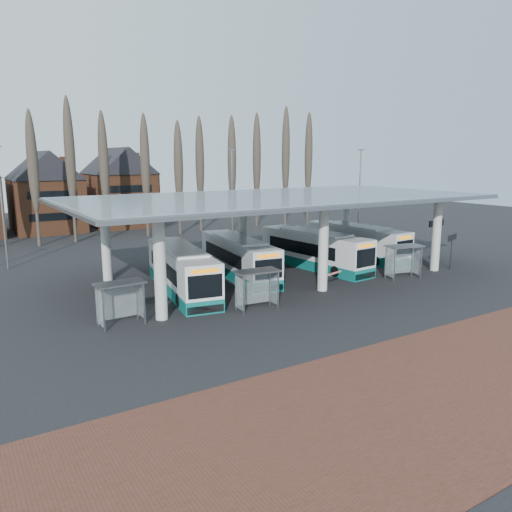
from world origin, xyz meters
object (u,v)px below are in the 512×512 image
bus_1 (238,258)px  bus_3 (355,242)px  shelter_1 (256,281)px  shelter_2 (403,254)px  bus_0 (182,271)px  shelter_0 (119,294)px  bus_2 (314,250)px

bus_1 → bus_3: bus_3 is taller
shelter_1 → shelter_2: size_ratio=0.93×
bus_0 → shelter_0: 7.53m
bus_0 → bus_2: (12.72, 1.26, -0.00)m
bus_1 → shelter_2: (10.34, -7.45, 0.45)m
bus_0 → bus_1: bearing=28.7°
bus_0 → bus_3: size_ratio=1.02×
bus_2 → shelter_2: 7.53m
shelter_1 → shelter_2: (13.93, 0.93, 0.06)m
bus_1 → shelter_0: size_ratio=4.12×
bus_0 → bus_3: bus_0 is taller
bus_1 → shelter_1: size_ratio=3.99×
bus_1 → shelter_0: bearing=-141.6°
bus_3 → shelter_0: bus_3 is taller
shelter_2 → shelter_0: bearing=-169.7°
shelter_1 → bus_3: bearing=33.2°
bus_0 → bus_2: size_ratio=1.01×
bus_0 → bus_3: bearing=17.2°
bus_2 → shelter_0: bus_2 is taller
bus_2 → bus_0: bearing=-179.2°
bus_2 → shelter_0: bearing=-166.9°
bus_1 → bus_3: (12.87, 0.50, 0.02)m
bus_1 → bus_2: (7.04, -0.69, 0.03)m
bus_0 → shelter_2: bus_0 is taller
shelter_1 → bus_2: bearing=40.7°
bus_1 → shelter_2: bus_1 is taller
shelter_0 → bus_1: bearing=27.4°
bus_3 → shelter_2: bearing=-110.8°
shelter_0 → shelter_1: size_ratio=0.97×
bus_1 → shelter_0: (-11.50, -6.71, 0.36)m
shelter_0 → bus_3: bearing=13.6°
bus_0 → shelter_2: 16.94m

